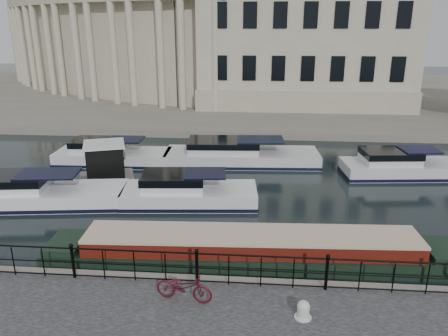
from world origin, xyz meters
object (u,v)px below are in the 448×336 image
at_px(narrowboat, 251,254).
at_px(bicycle, 184,287).
at_px(mooring_bollard, 303,310).
at_px(harbour_hut, 106,163).

bearing_deg(narrowboat, bicycle, -123.16).
height_order(bicycle, mooring_bollard, bicycle).
height_order(mooring_bollard, harbour_hut, harbour_hut).
distance_m(narrowboat, harbour_hut, 11.82).
height_order(bicycle, harbour_hut, harbour_hut).
height_order(mooring_bollard, narrowboat, narrowboat).
distance_m(bicycle, narrowboat, 3.80).
height_order(bicycle, narrowboat, bicycle).
relative_size(bicycle, narrowboat, 0.11).
bearing_deg(harbour_hut, mooring_bollard, -70.22).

